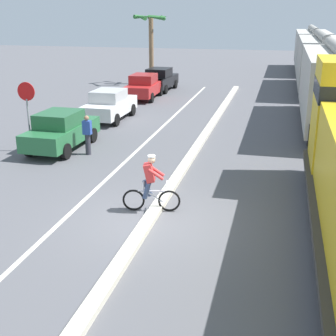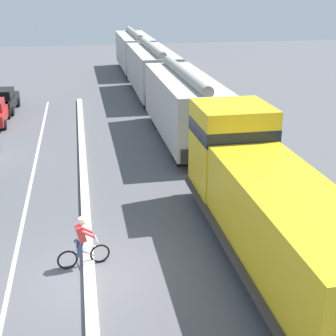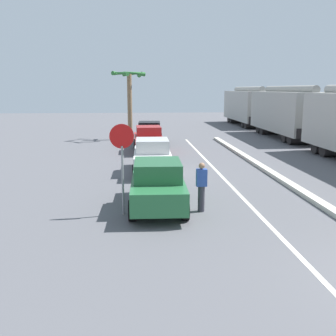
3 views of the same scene
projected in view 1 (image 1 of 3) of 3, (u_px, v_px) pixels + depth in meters
name	position (u px, v px, depth m)	size (l,w,h in m)	color
ground_plane	(150.00, 220.00, 13.20)	(120.00, 120.00, 0.00)	#56565B
median_curb	(191.00, 156.00, 18.70)	(0.36, 36.00, 0.16)	beige
lane_stripe	(134.00, 154.00, 19.26)	(0.14, 36.00, 0.01)	silver
hopper_car_lead	(334.00, 86.00, 22.91)	(2.90, 10.60, 4.18)	#AEACA4
hopper_car_middle	(319.00, 62.00, 33.59)	(2.90, 10.60, 4.18)	#AAA8A0
hopper_car_trailing	(312.00, 49.00, 44.26)	(2.90, 10.60, 4.18)	#B2AFA7
parked_car_green	(61.00, 130.00, 19.70)	(1.91, 4.24, 1.62)	#286B3D
parked_car_white	(110.00, 105.00, 24.95)	(1.88, 4.22, 1.62)	silver
parked_car_red	(144.00, 86.00, 30.90)	(1.92, 4.24, 1.62)	red
parked_car_black	(160.00, 79.00, 34.03)	(1.98, 4.27, 1.62)	black
cyclist	(151.00, 185.00, 13.55)	(1.69, 0.53, 1.71)	black
stop_sign	(27.00, 103.00, 19.01)	(0.76, 0.08, 2.88)	gray
palm_tree_near	(151.00, 31.00, 36.02)	(2.66, 2.73, 5.39)	#846647
pedestrian_by_cars	(87.00, 134.00, 18.92)	(0.34, 0.22, 1.62)	#33333D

